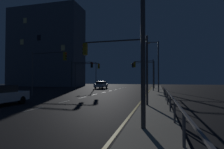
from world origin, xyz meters
The scene contains 16 objects.
ground_plane centered at (0.00, 17.50, 0.00)m, with size 112.00×112.00×0.00m, color black.
sidewalk_right centered at (7.84, 17.50, 0.07)m, with size 2.09×77.00×0.14m, color #9E937F.
lane_markings_center centered at (0.00, 21.00, 0.01)m, with size 0.14×50.00×0.01m.
lane_edge_line centered at (6.55, 22.50, 0.01)m, with size 0.14×53.00×0.01m.
car_oncoming centered at (-4.33, 37.33, 0.82)m, with size 2.00×4.47×1.57m.
traffic_light_far_right centered at (5.20, 37.67, 4.20)m, with size 4.89×0.88×5.70m.
traffic_light_mid_right centered at (-5.18, 30.58, 3.76)m, with size 5.03×0.39×5.25m.
traffic_light_near_left centered at (5.81, 29.41, 3.77)m, with size 3.45×0.59×5.18m.
traffic_light_mid_left centered at (-5.38, 28.61, 3.76)m, with size 4.37×0.62×5.30m.
traffic_light_near_right centered at (4.95, 11.91, 3.77)m, with size 5.21×0.35×5.05m.
traffic_light_far_left centered at (-4.84, 17.52, 3.89)m, with size 5.15×0.92×5.42m.
street_lamp_mid_block centered at (7.86, 25.78, 4.60)m, with size 1.79×0.58×7.46m.
street_lamp_far_end centered at (-8.16, 43.96, 4.05)m, with size 1.17×2.09×6.60m.
street_lamp_corner centered at (7.22, 5.31, 4.44)m, with size 1.83×1.11×7.13m.
barrier_fence centered at (8.73, 9.57, 0.87)m, with size 0.09×23.24×0.98m.
building_distant centered at (-24.23, 45.89, 11.52)m, with size 21.71×8.13×23.03m.
Camera 1 is at (8.06, -1.55, 1.99)m, focal length 29.16 mm.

